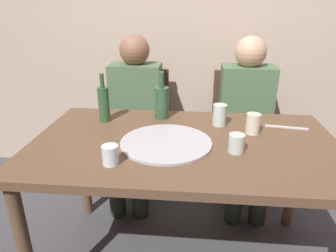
{
  "coord_description": "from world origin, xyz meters",
  "views": [
    {
      "loc": [
        0.04,
        -1.33,
        1.37
      ],
      "look_at": [
        -0.09,
        0.06,
        0.8
      ],
      "focal_mm": 32.42,
      "sensor_mm": 36.0,
      "label": 1
    }
  ],
  "objects": [
    {
      "name": "table_knife",
      "position": [
        0.53,
        0.21,
        0.75
      ],
      "size": [
        0.22,
        0.05,
        0.01
      ],
      "primitive_type": "cube",
      "rotation": [
        0.0,
        0.0,
        2.99
      ],
      "color": "#B7B7BC",
      "rests_on": "dining_table"
    },
    {
      "name": "beer_bottle",
      "position": [
        -0.14,
        0.3,
        0.85
      ],
      "size": [
        0.08,
        0.08,
        0.27
      ],
      "color": "#2D5133",
      "rests_on": "dining_table"
    },
    {
      "name": "short_glass",
      "position": [
        0.34,
        0.13,
        0.8
      ],
      "size": [
        0.07,
        0.07,
        0.1
      ],
      "primitive_type": "cylinder",
      "color": "beige",
      "rests_on": "dining_table"
    },
    {
      "name": "guest_in_sweater",
      "position": [
        -0.38,
        0.68,
        0.64
      ],
      "size": [
        0.36,
        0.56,
        1.17
      ],
      "rotation": [
        0.0,
        0.0,
        3.14
      ],
      "color": "#4C6B47",
      "rests_on": "ground_plane"
    },
    {
      "name": "chair_right",
      "position": [
        0.4,
        0.83,
        0.51
      ],
      "size": [
        0.44,
        0.44,
        0.9
      ],
      "rotation": [
        0.0,
        0.0,
        3.14
      ],
      "color": "#472D1E",
      "rests_on": "ground_plane"
    },
    {
      "name": "wine_bottle",
      "position": [
        -0.46,
        0.23,
        0.85
      ],
      "size": [
        0.06,
        0.06,
        0.27
      ],
      "color": "#2D5133",
      "rests_on": "dining_table"
    },
    {
      "name": "dining_table",
      "position": [
        0.0,
        0.0,
        0.67
      ],
      "size": [
        1.48,
        0.85,
        0.75
      ],
      "color": "brown",
      "rests_on": "ground_plane"
    },
    {
      "name": "chair_left",
      "position": [
        -0.38,
        0.83,
        0.51
      ],
      "size": [
        0.44,
        0.44,
        0.9
      ],
      "rotation": [
        0.0,
        0.0,
        3.14
      ],
      "color": "#472D1E",
      "rests_on": "ground_plane"
    },
    {
      "name": "back_wall",
      "position": [
        0.0,
        1.12,
        1.3
      ],
      "size": [
        6.0,
        0.1,
        2.6
      ],
      "primitive_type": "cube",
      "color": "#BCA893",
      "rests_on": "ground_plane"
    },
    {
      "name": "tumbler_near",
      "position": [
        0.23,
        -0.1,
        0.79
      ],
      "size": [
        0.07,
        0.07,
        0.08
      ],
      "primitive_type": "cylinder",
      "color": "#B7C6BC",
      "rests_on": "dining_table"
    },
    {
      "name": "wine_glass",
      "position": [
        0.18,
        0.22,
        0.81
      ],
      "size": [
        0.07,
        0.07,
        0.12
      ],
      "primitive_type": "cylinder",
      "color": "#B7C6BC",
      "rests_on": "dining_table"
    },
    {
      "name": "tumbler_far",
      "position": [
        -0.29,
        -0.25,
        0.79
      ],
      "size": [
        0.07,
        0.07,
        0.08
      ],
      "primitive_type": "cylinder",
      "color": "silver",
      "rests_on": "dining_table"
    },
    {
      "name": "guest_in_beanie",
      "position": [
        0.4,
        0.68,
        0.64
      ],
      "size": [
        0.36,
        0.56,
        1.17
      ],
      "rotation": [
        0.0,
        0.0,
        3.14
      ],
      "color": "#4C6B47",
      "rests_on": "ground_plane"
    },
    {
      "name": "pizza_tray",
      "position": [
        -0.09,
        -0.04,
        0.76
      ],
      "size": [
        0.43,
        0.43,
        0.01
      ],
      "primitive_type": "cylinder",
      "color": "#ADADB2",
      "rests_on": "dining_table"
    }
  ]
}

